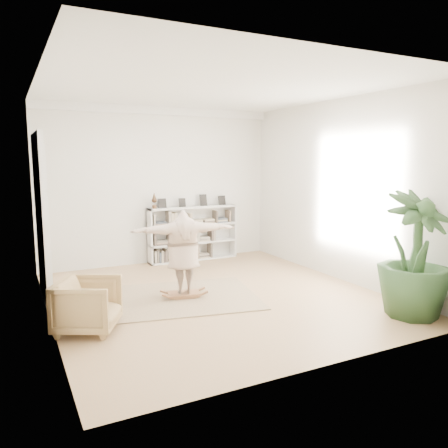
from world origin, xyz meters
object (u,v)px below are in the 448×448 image
object	(u,v)px
rocker_board	(184,294)
armchair	(88,305)
bookshelf	(193,234)
person	(183,249)
houseplant	(415,254)

from	to	relation	value
rocker_board	armchair	bearing A→B (deg)	-144.52
bookshelf	person	distance (m)	2.97
rocker_board	houseplant	distance (m)	3.84
person	houseplant	bearing A→B (deg)	151.08
rocker_board	houseplant	size ratio (longest dim) A/B	0.31
houseplant	armchair	bearing A→B (deg)	160.43
armchair	person	xyz separation A→B (m)	(1.76, 0.78, 0.49)
bookshelf	houseplant	bearing A→B (deg)	-72.99
person	armchair	bearing A→B (deg)	35.48
armchair	person	bearing A→B (deg)	-38.52
armchair	houseplant	distance (m)	4.92
bookshelf	person	world-z (taller)	bookshelf
rocker_board	houseplant	world-z (taller)	houseplant
rocker_board	houseplant	bearing A→B (deg)	-28.92
armchair	person	world-z (taller)	person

